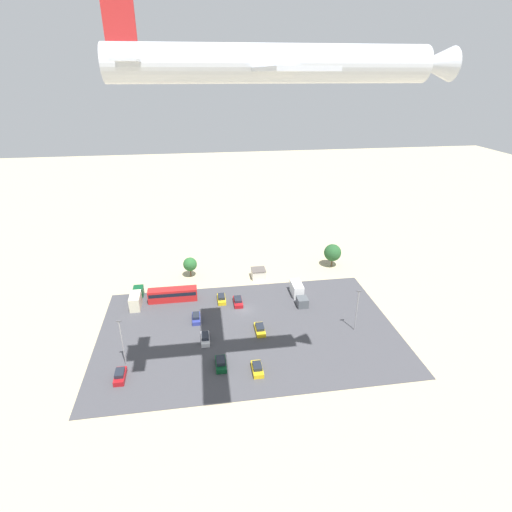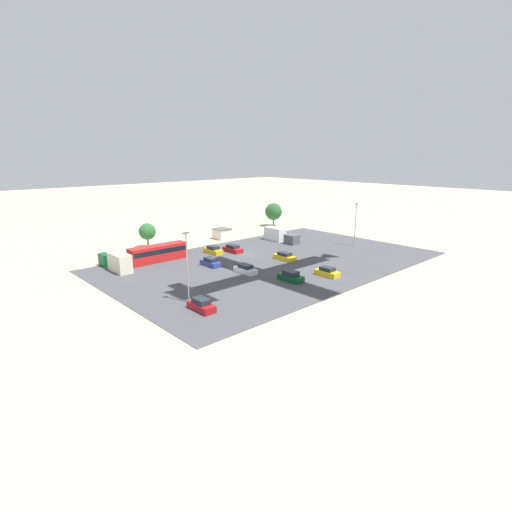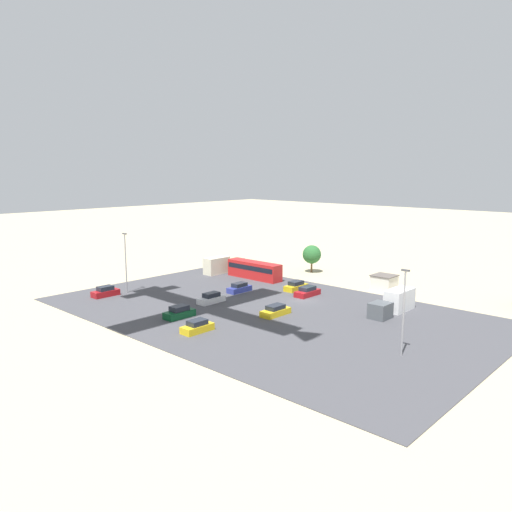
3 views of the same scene
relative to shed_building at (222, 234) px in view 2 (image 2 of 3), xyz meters
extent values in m
plane|color=tan|center=(5.80, 14.93, -1.28)|extent=(400.00, 400.00, 0.00)
cube|color=#424247|center=(5.80, 23.44, -1.24)|extent=(62.32, 39.22, 0.08)
cube|color=silver|center=(0.00, 0.00, -0.07)|extent=(3.48, 3.42, 2.43)
cube|color=#59514C|center=(0.00, 0.00, 1.21)|extent=(3.72, 3.66, 0.12)
cube|color=red|center=(22.01, 8.52, 0.37)|extent=(11.49, 2.59, 3.15)
cube|color=black|center=(22.01, 8.52, 0.93)|extent=(11.03, 2.63, 0.88)
cube|color=gold|center=(10.56, 10.56, -0.75)|extent=(1.88, 4.42, 0.90)
cube|color=#1E232D|center=(10.56, 10.56, 0.03)|extent=(1.58, 2.47, 0.66)
cube|color=gold|center=(5.87, 36.23, -0.76)|extent=(1.87, 4.18, 0.88)
cube|color=#1E232D|center=(5.87, 36.23, 0.00)|extent=(1.57, 2.34, 0.65)
cube|color=maroon|center=(30.33, 34.48, -0.73)|extent=(1.83, 4.27, 0.95)
cube|color=#1E232D|center=(30.33, 34.48, 0.10)|extent=(1.54, 2.39, 0.70)
cube|color=gold|center=(3.46, 24.11, -0.78)|extent=(1.91, 4.62, 0.85)
cube|color=#1E232D|center=(3.46, 24.11, -0.05)|extent=(1.61, 2.59, 0.62)
cube|color=#0C4723|center=(12.36, 33.87, -0.73)|extent=(1.93, 4.31, 0.96)
cube|color=#1E232D|center=(12.36, 33.87, 0.10)|extent=(1.62, 2.41, 0.70)
cube|color=silver|center=(14.94, 25.68, -0.75)|extent=(1.72, 4.49, 0.90)
cube|color=#1E232D|center=(14.94, 25.68, 0.03)|extent=(1.45, 2.52, 0.66)
cube|color=navy|center=(16.66, 17.90, -0.76)|extent=(1.75, 4.35, 0.88)
cube|color=#1E232D|center=(16.66, 17.90, 0.00)|extent=(1.47, 2.44, 0.65)
cube|color=maroon|center=(6.82, 12.36, -0.76)|extent=(1.99, 4.63, 0.89)
cube|color=#1E232D|center=(6.82, 12.36, 0.01)|extent=(1.67, 2.59, 0.65)
cube|color=#4C5156|center=(-7.92, 15.59, -0.13)|extent=(2.44, 2.88, 2.16)
cube|color=white|center=(-7.92, 10.15, 0.34)|extent=(2.44, 5.12, 3.08)
cube|color=#0C4723|center=(30.43, 4.87, -0.08)|extent=(2.34, 2.86, 2.25)
cube|color=beige|center=(30.43, 10.27, 0.41)|extent=(2.34, 5.08, 3.22)
cylinder|color=brown|center=(17.79, -3.55, -0.16)|extent=(0.36, 0.36, 2.24)
sphere|color=#28602D|center=(17.79, -3.55, 2.33)|extent=(3.66, 3.66, 3.66)
cylinder|color=brown|center=(-21.54, -3.91, -0.09)|extent=(0.36, 0.36, 2.39)
sphere|color=#235128|center=(-21.54, -3.91, 2.90)|extent=(4.79, 4.79, 4.79)
cylinder|color=gray|center=(-16.54, 26.48, 3.42)|extent=(0.20, 0.20, 9.24)
cube|color=#4C4C51|center=(-16.54, 26.48, 8.22)|extent=(0.90, 0.28, 0.20)
cylinder|color=gray|center=(29.88, 30.83, 3.59)|extent=(0.20, 0.20, 9.58)
cube|color=#4C4C51|center=(29.88, 30.83, 8.56)|extent=(0.90, 0.28, 0.20)
camera|label=1|loc=(14.67, 93.00, 48.54)|focal=28.00mm
camera|label=2|loc=(58.25, 75.39, 18.73)|focal=28.00mm
camera|label=3|loc=(-39.95, 74.93, 18.52)|focal=35.00mm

